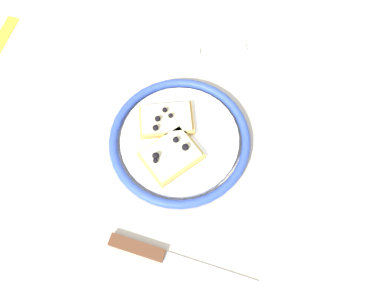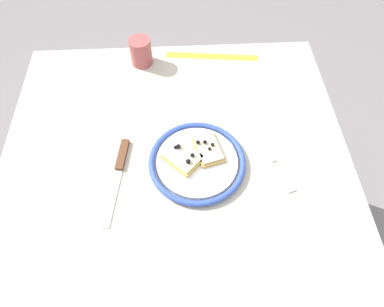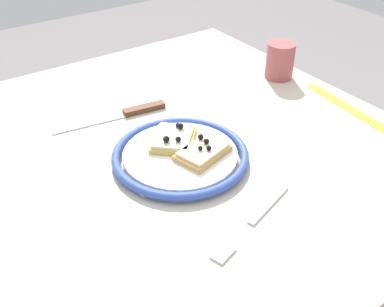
{
  "view_description": "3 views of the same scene",
  "coord_description": "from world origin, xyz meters",
  "px_view_note": "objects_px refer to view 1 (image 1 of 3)",
  "views": [
    {
      "loc": [
        0.22,
        0.11,
        1.38
      ],
      "look_at": [
        -0.03,
        0.07,
        0.77
      ],
      "focal_mm": 36.49,
      "sensor_mm": 36.0,
      "label": 1
    },
    {
      "loc": [
        -0.02,
        0.46,
        1.47
      ],
      "look_at": [
        -0.04,
        0.02,
        0.78
      ],
      "focal_mm": 30.48,
      "sensor_mm": 36.0,
      "label": 2
    },
    {
      "loc": [
        -0.6,
        0.4,
        1.24
      ],
      "look_at": [
        -0.08,
        0.04,
        0.79
      ],
      "focal_mm": 42.3,
      "sensor_mm": 36.0,
      "label": 3
    }
  ],
  "objects_px": {
    "plate": "(180,140)",
    "pizza_slice_far": "(171,155)",
    "fork": "(196,52)",
    "dining_table": "(156,186)",
    "knife": "(157,254)",
    "pizza_slice_near": "(166,119)"
  },
  "relations": [
    {
      "from": "plate",
      "to": "pizza_slice_far",
      "type": "distance_m",
      "value": 0.04
    },
    {
      "from": "plate",
      "to": "fork",
      "type": "height_order",
      "value": "plate"
    },
    {
      "from": "pizza_slice_far",
      "to": "fork",
      "type": "distance_m",
      "value": 0.23
    },
    {
      "from": "dining_table",
      "to": "fork",
      "type": "distance_m",
      "value": 0.28
    },
    {
      "from": "pizza_slice_near",
      "to": "pizza_slice_far",
      "type": "height_order",
      "value": "pizza_slice_far"
    },
    {
      "from": "plate",
      "to": "pizza_slice_far",
      "type": "bearing_deg",
      "value": -13.32
    },
    {
      "from": "pizza_slice_near",
      "to": "fork",
      "type": "height_order",
      "value": "pizza_slice_near"
    },
    {
      "from": "dining_table",
      "to": "fork",
      "type": "relative_size",
      "value": 4.6
    },
    {
      "from": "fork",
      "to": "plate",
      "type": "bearing_deg",
      "value": 0.7
    },
    {
      "from": "plate",
      "to": "pizza_slice_far",
      "type": "relative_size",
      "value": 2.11
    },
    {
      "from": "plate",
      "to": "knife",
      "type": "relative_size",
      "value": 1.02
    },
    {
      "from": "plate",
      "to": "knife",
      "type": "height_order",
      "value": "plate"
    },
    {
      "from": "plate",
      "to": "pizza_slice_near",
      "type": "xyz_separation_m",
      "value": [
        -0.03,
        -0.03,
        0.01
      ]
    },
    {
      "from": "pizza_slice_near",
      "to": "dining_table",
      "type": "bearing_deg",
      "value": -8.69
    },
    {
      "from": "dining_table",
      "to": "plate",
      "type": "relative_size",
      "value": 3.68
    },
    {
      "from": "knife",
      "to": "plate",
      "type": "bearing_deg",
      "value": 179.45
    },
    {
      "from": "pizza_slice_near",
      "to": "knife",
      "type": "height_order",
      "value": "pizza_slice_near"
    },
    {
      "from": "dining_table",
      "to": "plate",
      "type": "height_order",
      "value": "plate"
    },
    {
      "from": "plate",
      "to": "knife",
      "type": "xyz_separation_m",
      "value": [
        0.2,
        -0.0,
        -0.01
      ]
    },
    {
      "from": "pizza_slice_near",
      "to": "plate",
      "type": "bearing_deg",
      "value": 44.54
    },
    {
      "from": "dining_table",
      "to": "fork",
      "type": "bearing_deg",
      "value": 171.09
    },
    {
      "from": "dining_table",
      "to": "pizza_slice_near",
      "type": "distance_m",
      "value": 0.16
    }
  ]
}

